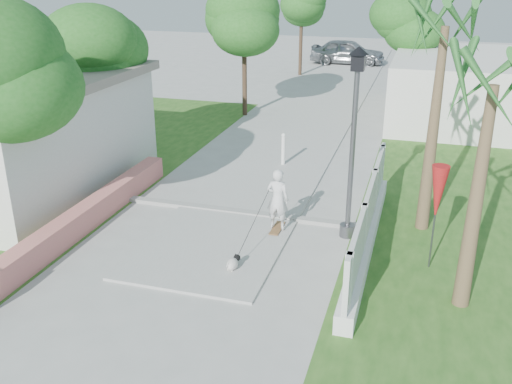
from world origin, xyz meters
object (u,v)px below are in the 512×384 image
(street_lamp, at_px, (353,138))
(bollard, at_px, (283,149))
(patio_umbrella, at_px, (438,194))
(parked_car, at_px, (348,52))
(dog, at_px, (233,263))
(skateboarder, at_px, (265,210))

(street_lamp, height_order, bollard, street_lamp)
(patio_umbrella, relative_size, parked_car, 0.49)
(street_lamp, xyz_separation_m, dog, (-2.06, -2.35, -2.24))
(street_lamp, relative_size, patio_umbrella, 1.93)
(patio_umbrella, relative_size, skateboarder, 0.97)
(skateboarder, xyz_separation_m, dog, (-0.24, -1.64, -0.56))
(street_lamp, xyz_separation_m, bollard, (-2.70, 4.50, -1.84))
(street_lamp, bearing_deg, skateboarder, -158.50)
(street_lamp, height_order, parked_car, street_lamp)
(bollard, bearing_deg, dog, -84.70)
(street_lamp, bearing_deg, dog, -131.23)
(bollard, distance_m, parked_car, 20.54)
(street_lamp, bearing_deg, bollard, 120.96)
(street_lamp, distance_m, parked_car, 25.33)
(patio_umbrella, bearing_deg, bollard, 129.91)
(bollard, xyz_separation_m, dog, (0.64, -6.85, -0.40))
(bollard, xyz_separation_m, skateboarder, (0.88, -5.22, 0.16))
(skateboarder, xyz_separation_m, parked_car, (-1.77, 25.74, 0.05))
(bollard, xyz_separation_m, parked_car, (-0.90, 20.52, 0.21))
(street_lamp, height_order, skateboarder, street_lamp)
(street_lamp, distance_m, patio_umbrella, 2.27)
(parked_car, bearing_deg, dog, -175.62)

